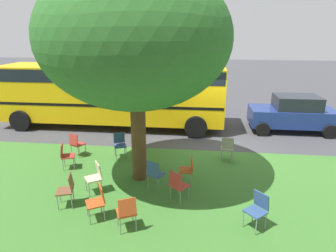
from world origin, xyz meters
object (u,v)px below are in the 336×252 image
(chair_0, at_px, (95,175))
(chair_4, at_px, (258,208))
(chair_1, at_px, (178,184))
(chair_6, at_px, (227,147))
(school_bus, at_px, (112,90))
(chair_3, at_px, (67,188))
(chair_11, at_px, (120,143))
(street_tree, at_px, (135,39))
(chair_5, at_px, (188,168))
(chair_8, at_px, (98,200))
(chair_9, at_px, (76,143))
(chair_10, at_px, (155,173))
(chair_7, at_px, (127,211))
(parked_car, at_px, (293,113))
(chair_2, at_px, (66,154))

(chair_0, bearing_deg, chair_4, 165.58)
(chair_1, bearing_deg, chair_6, -118.39)
(school_bus, bearing_deg, chair_3, 96.97)
(chair_1, bearing_deg, chair_11, -49.32)
(street_tree, xyz_separation_m, chair_5, (-1.51, 0.19, -3.63))
(chair_1, relative_size, chair_8, 1.00)
(chair_3, relative_size, school_bus, 0.08)
(chair_6, bearing_deg, chair_9, 2.67)
(chair_0, height_order, chair_5, same)
(street_tree, distance_m, school_bus, 6.10)
(chair_6, distance_m, chair_11, 3.84)
(chair_9, bearing_deg, chair_11, -173.99)
(chair_5, bearing_deg, chair_10, 24.62)
(chair_5, relative_size, chair_11, 1.00)
(street_tree, xyz_separation_m, chair_1, (-1.28, 1.19, -3.63))
(chair_1, bearing_deg, chair_7, 51.83)
(street_tree, distance_m, chair_4, 5.25)
(chair_0, distance_m, chair_4, 4.37)
(chair_10, bearing_deg, chair_8, 53.31)
(street_tree, height_order, school_bus, street_tree)
(chair_0, relative_size, chair_9, 1.00)
(chair_10, distance_m, parked_car, 7.98)
(chair_6, bearing_deg, chair_5, 54.58)
(chair_2, bearing_deg, school_bus, -92.30)
(chair_5, distance_m, chair_10, 1.04)
(chair_0, distance_m, chair_8, 1.28)
(parked_car, bearing_deg, chair_6, 48.57)
(chair_8, bearing_deg, parked_car, -131.62)
(chair_0, bearing_deg, chair_10, -168.01)
(chair_7, relative_size, parked_car, 0.24)
(chair_9, relative_size, school_bus, 0.08)
(chair_1, xyz_separation_m, school_bus, (3.64, -6.28, 1.24))
(chair_5, height_order, chair_11, same)
(chair_2, distance_m, chair_4, 6.21)
(chair_9, bearing_deg, parked_car, -155.78)
(chair_3, xyz_separation_m, chair_10, (-2.10, -1.09, 0.00))
(chair_9, bearing_deg, chair_10, 148.21)
(chair_9, bearing_deg, chair_6, -177.33)
(chair_7, bearing_deg, chair_4, -171.15)
(chair_11, distance_m, parked_car, 7.96)
(chair_1, distance_m, chair_9, 4.66)
(chair_5, relative_size, chair_7, 1.00)
(chair_11, bearing_deg, street_tree, 124.57)
(chair_7, relative_size, chair_8, 1.00)
(chair_0, distance_m, chair_6, 4.63)
(chair_1, xyz_separation_m, chair_4, (-1.90, 0.87, 0.00))
(chair_0, xyz_separation_m, chair_1, (-2.33, 0.22, 0.00))
(chair_2, relative_size, chair_8, 1.00)
(chair_1, bearing_deg, chair_8, 27.42)
(chair_4, distance_m, chair_11, 5.54)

